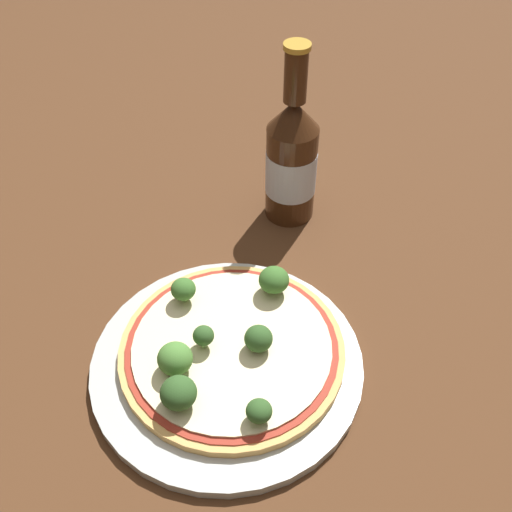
% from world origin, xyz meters
% --- Properties ---
extents(ground_plane, '(3.00, 3.00, 0.00)m').
position_xyz_m(ground_plane, '(0.00, 0.00, 0.00)').
color(ground_plane, '#4C2D19').
extents(plate, '(0.28, 0.28, 0.01)m').
position_xyz_m(plate, '(-0.01, -0.00, 0.01)').
color(plate, '#B2B7B2').
rests_on(plate, ground_plane).
extents(pizza, '(0.24, 0.24, 0.01)m').
position_xyz_m(pizza, '(-0.00, 0.00, 0.02)').
color(pizza, tan).
rests_on(pizza, plate).
extents(broccoli_floret_0, '(0.04, 0.04, 0.03)m').
position_xyz_m(broccoli_floret_0, '(-0.05, 0.03, 0.04)').
color(broccoli_floret_0, '#89A866').
rests_on(broccoli_floret_0, pizza).
extents(broccoli_floret_1, '(0.03, 0.03, 0.03)m').
position_xyz_m(broccoli_floret_1, '(0.02, 0.08, 0.04)').
color(broccoli_floret_1, '#89A866').
rests_on(broccoli_floret_1, pizza).
extents(broccoli_floret_2, '(0.03, 0.03, 0.03)m').
position_xyz_m(broccoli_floret_2, '(0.09, 0.00, 0.04)').
color(broccoli_floret_2, '#89A866').
rests_on(broccoli_floret_2, pizza).
extents(broccoli_floret_3, '(0.03, 0.03, 0.03)m').
position_xyz_m(broccoli_floret_3, '(0.01, -0.03, 0.04)').
color(broccoli_floret_3, '#89A866').
rests_on(broccoli_floret_3, pizza).
extents(broccoli_floret_4, '(0.02, 0.02, 0.02)m').
position_xyz_m(broccoli_floret_4, '(-0.06, -0.07, 0.04)').
color(broccoli_floret_4, '#89A866').
rests_on(broccoli_floret_4, pizza).
extents(broccoli_floret_5, '(0.02, 0.02, 0.03)m').
position_xyz_m(broccoli_floret_5, '(-0.02, 0.02, 0.04)').
color(broccoli_floret_5, '#89A866').
rests_on(broccoli_floret_5, pizza).
extents(broccoli_floret_6, '(0.04, 0.04, 0.03)m').
position_xyz_m(broccoli_floret_6, '(-0.08, 0.01, 0.04)').
color(broccoli_floret_6, '#89A866').
rests_on(broccoli_floret_6, pizza).
extents(beer_bottle, '(0.07, 0.07, 0.24)m').
position_xyz_m(beer_bottle, '(0.24, 0.06, 0.09)').
color(beer_bottle, '#381E0F').
rests_on(beer_bottle, ground_plane).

